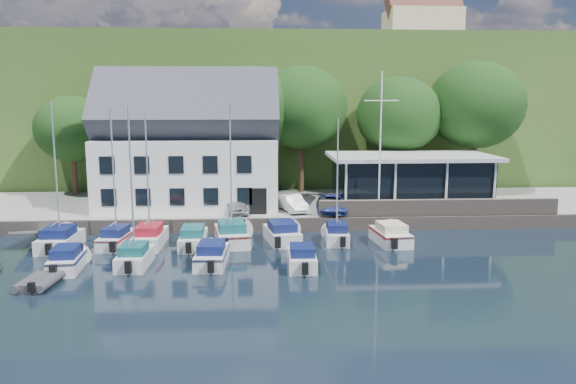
% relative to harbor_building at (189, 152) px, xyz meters
% --- Properties ---
extents(ground, '(180.00, 180.00, 0.00)m').
position_rel_harbor_building_xyz_m(ground, '(7.00, -16.50, -5.35)').
color(ground, black).
rests_on(ground, ground).
extents(quay, '(60.00, 13.00, 1.00)m').
position_rel_harbor_building_xyz_m(quay, '(7.00, 1.00, -4.85)').
color(quay, '#989893').
rests_on(quay, ground).
extents(quay_face, '(60.00, 0.30, 1.00)m').
position_rel_harbor_building_xyz_m(quay_face, '(7.00, -5.50, -4.85)').
color(quay_face, '#6A5E55').
rests_on(quay_face, ground).
extents(hillside, '(160.00, 75.00, 16.00)m').
position_rel_harbor_building_xyz_m(hillside, '(7.00, 45.50, 2.65)').
color(hillside, '#2F4D1C').
rests_on(hillside, ground).
extents(field_patch, '(50.00, 30.00, 0.30)m').
position_rel_harbor_building_xyz_m(field_patch, '(15.00, 53.50, 10.80)').
color(field_patch, '#5F6532').
rests_on(field_patch, hillside).
extents(farmhouse, '(10.40, 7.00, 8.20)m').
position_rel_harbor_building_xyz_m(farmhouse, '(29.00, 35.50, 14.75)').
color(farmhouse, beige).
rests_on(farmhouse, hillside).
extents(harbor_building, '(14.40, 8.20, 8.70)m').
position_rel_harbor_building_xyz_m(harbor_building, '(0.00, 0.00, 0.00)').
color(harbor_building, silver).
rests_on(harbor_building, quay).
extents(club_pavilion, '(13.20, 7.20, 4.10)m').
position_rel_harbor_building_xyz_m(club_pavilion, '(18.00, -0.50, -2.30)').
color(club_pavilion, black).
rests_on(club_pavilion, quay).
extents(seawall, '(18.00, 0.50, 1.20)m').
position_rel_harbor_building_xyz_m(seawall, '(19.00, -5.10, -3.75)').
color(seawall, '#6A5E55').
rests_on(seawall, quay).
extents(gangway, '(1.20, 6.00, 1.40)m').
position_rel_harbor_building_xyz_m(gangway, '(-9.50, -7.50, -5.35)').
color(gangway, silver).
rests_on(gangway, ground).
extents(car_silver, '(2.10, 3.93, 1.27)m').
position_rel_harbor_building_xyz_m(car_silver, '(3.87, -3.50, -3.71)').
color(car_silver, '#AAA9AE').
rests_on(car_silver, quay).
extents(car_white, '(2.41, 4.16, 1.30)m').
position_rel_harbor_building_xyz_m(car_white, '(8.16, -2.92, -3.70)').
color(car_white, silver).
rests_on(car_white, quay).
extents(car_dgrey, '(1.77, 3.87, 1.10)m').
position_rel_harbor_building_xyz_m(car_dgrey, '(10.76, -3.36, -3.80)').
color(car_dgrey, '#313137').
rests_on(car_dgrey, quay).
extents(car_blue, '(2.10, 4.33, 1.43)m').
position_rel_harbor_building_xyz_m(car_blue, '(11.21, -3.46, -3.64)').
color(car_blue, navy).
rests_on(car_blue, quay).
extents(flagpole, '(2.54, 0.20, 10.59)m').
position_rel_harbor_building_xyz_m(flagpole, '(14.54, -4.58, 0.94)').
color(flagpole, silver).
rests_on(flagpole, quay).
extents(tree_0, '(6.51, 6.51, 8.90)m').
position_rel_harbor_building_xyz_m(tree_0, '(-11.01, 5.76, 0.10)').
color(tree_0, black).
rests_on(tree_0, quay).
extents(tree_1, '(7.29, 7.29, 9.96)m').
position_rel_harbor_building_xyz_m(tree_1, '(-3.63, 5.20, 0.63)').
color(tree_1, black).
rests_on(tree_1, quay).
extents(tree_2, '(8.45, 8.45, 11.55)m').
position_rel_harbor_building_xyz_m(tree_2, '(4.89, 5.47, 1.42)').
color(tree_2, black).
rests_on(tree_2, quay).
extents(tree_3, '(8.50, 8.50, 11.62)m').
position_rel_harbor_building_xyz_m(tree_3, '(9.57, 6.29, 1.46)').
color(tree_3, black).
rests_on(tree_3, quay).
extents(tree_4, '(7.76, 7.76, 10.61)m').
position_rel_harbor_building_xyz_m(tree_4, '(18.38, 5.19, 0.95)').
color(tree_4, black).
rests_on(tree_4, quay).
extents(tree_5, '(8.77, 8.77, 11.99)m').
position_rel_harbor_building_xyz_m(tree_5, '(25.42, 5.04, 1.64)').
color(tree_5, black).
rests_on(tree_5, quay).
extents(boat_r1_0, '(2.32, 5.84, 9.09)m').
position_rel_harbor_building_xyz_m(boat_r1_0, '(-7.31, -9.41, -0.80)').
color(boat_r1_0, silver).
rests_on(boat_r1_0, ground).
extents(boat_r1_1, '(2.31, 5.68, 8.32)m').
position_rel_harbor_building_xyz_m(boat_r1_1, '(-3.82, -8.99, -1.19)').
color(boat_r1_1, silver).
rests_on(boat_r1_1, ground).
extents(boat_r1_2, '(2.03, 5.96, 8.84)m').
position_rel_harbor_building_xyz_m(boat_r1_2, '(-1.66, -8.97, -0.93)').
color(boat_r1_2, silver).
rests_on(boat_r1_2, ground).
extents(boat_r1_3, '(1.94, 5.95, 1.39)m').
position_rel_harbor_building_xyz_m(boat_r1_3, '(1.22, -9.38, -4.65)').
color(boat_r1_3, silver).
rests_on(boat_r1_3, ground).
extents(boat_r1_4, '(3.05, 6.33, 9.50)m').
position_rel_harbor_building_xyz_m(boat_r1_4, '(3.72, -8.71, -0.60)').
color(boat_r1_4, silver).
rests_on(boat_r1_4, ground).
extents(boat_r1_5, '(3.04, 5.93, 1.48)m').
position_rel_harbor_building_xyz_m(boat_r1_5, '(7.09, -8.56, -4.61)').
color(boat_r1_5, silver).
rests_on(boat_r1_5, ground).
extents(boat_r1_6, '(2.01, 5.12, 8.24)m').
position_rel_harbor_building_xyz_m(boat_r1_6, '(10.79, -8.73, -1.23)').
color(boat_r1_6, silver).
rests_on(boat_r1_6, ground).
extents(boat_r1_7, '(2.66, 5.55, 1.45)m').
position_rel_harbor_building_xyz_m(boat_r1_7, '(14.33, -9.33, -4.62)').
color(boat_r1_7, silver).
rests_on(boat_r1_7, ground).
extents(boat_r2_0, '(2.05, 5.15, 1.40)m').
position_rel_harbor_building_xyz_m(boat_r2_0, '(-5.35, -14.07, -4.65)').
color(boat_r2_0, silver).
rests_on(boat_r2_0, ground).
extents(boat_r2_1, '(1.91, 5.01, 8.38)m').
position_rel_harbor_building_xyz_m(boat_r2_1, '(-1.68, -13.62, -1.16)').
color(boat_r2_1, silver).
rests_on(boat_r2_1, ground).
extents(boat_r2_2, '(2.13, 5.75, 1.39)m').
position_rel_harbor_building_xyz_m(boat_r2_2, '(2.75, -13.51, -4.65)').
color(boat_r2_2, silver).
rests_on(boat_r2_2, ground).
extents(boat_r2_3, '(1.80, 4.84, 1.36)m').
position_rel_harbor_building_xyz_m(boat_r2_3, '(7.95, -14.44, -4.67)').
color(boat_r2_3, silver).
rests_on(boat_r2_3, ground).
extents(dinghy_1, '(1.96, 2.99, 0.66)m').
position_rel_harbor_building_xyz_m(dinghy_1, '(-5.85, -16.99, -5.02)').
color(dinghy_1, '#36363B').
rests_on(dinghy_1, ground).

